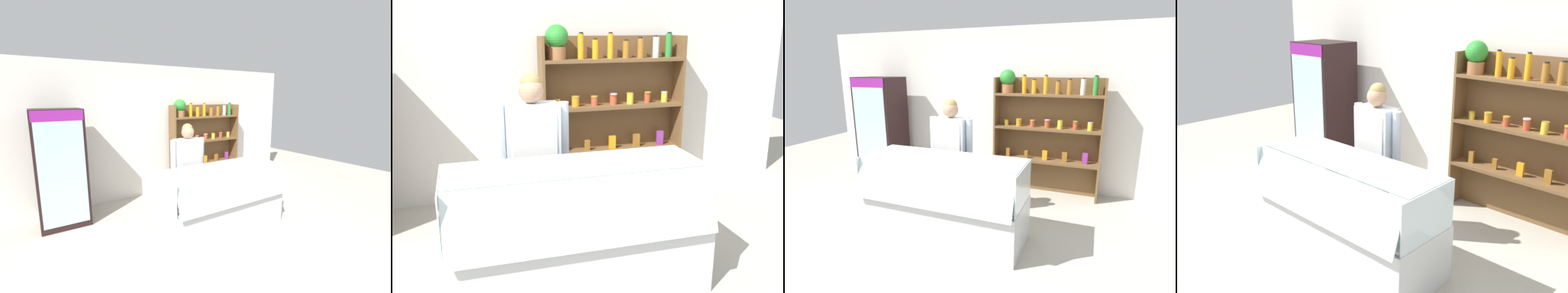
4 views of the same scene
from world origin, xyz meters
TOP-DOWN VIEW (x-y plane):
  - ground_plane at (0.00, 0.00)m, footprint 12.00×12.00m
  - back_wall at (0.00, 2.15)m, footprint 6.80×0.10m
  - shelving_unit at (0.89, 1.89)m, footprint 1.69×0.29m
  - deli_display_case at (0.04, 0.06)m, footprint 1.96×0.80m
  - shop_clerk at (-0.17, 0.71)m, footprint 0.64×0.25m

SIDE VIEW (x-z plane):
  - ground_plane at x=0.00m, z-range 0.00..0.00m
  - deli_display_case at x=0.04m, z-range -0.19..0.82m
  - shop_clerk at x=-0.17m, z-range 0.15..1.78m
  - shelving_unit at x=0.89m, z-range 0.13..2.14m
  - back_wall at x=0.00m, z-range 0.00..2.70m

